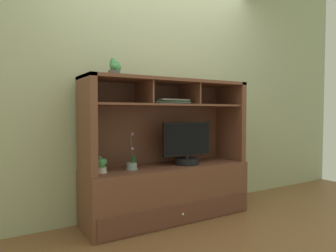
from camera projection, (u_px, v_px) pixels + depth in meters
name	position (u px, v px, depth m)	size (l,w,h in m)	color
floor_plane	(168.00, 219.00, 3.04)	(6.00, 6.00, 0.02)	brown
back_wall	(155.00, 80.00, 3.22)	(6.00, 0.02, 2.80)	#A4AE86
media_console	(168.00, 176.00, 3.03)	(1.68, 0.53, 1.37)	brown
tv_monitor	(187.00, 147.00, 3.08)	(0.55, 0.24, 0.43)	black
potted_orchid	(132.00, 165.00, 2.81)	(0.11, 0.11, 0.34)	gray
potted_fern	(101.00, 165.00, 2.66)	(0.11, 0.11, 0.15)	beige
magazine_stack_left	(168.00, 102.00, 2.99)	(0.39, 0.34, 0.05)	#487471
potted_succulent	(114.00, 69.00, 2.72)	(0.12, 0.12, 0.17)	#52504F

